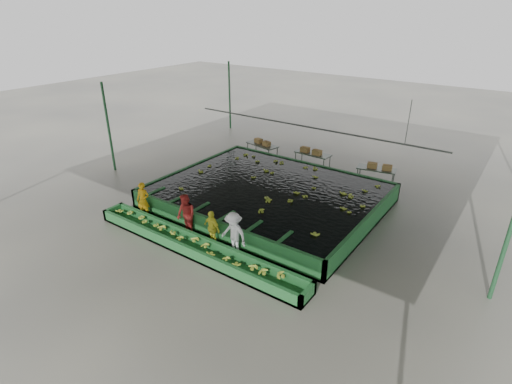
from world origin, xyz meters
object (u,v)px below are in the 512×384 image
Objects in this scene: worker_c at (212,228)px; packing_table_left at (262,151)px; worker_a at (143,200)px; worker_b at (186,215)px; packing_table_right at (375,176)px; box_stack_right at (379,169)px; flotation_tank at (268,195)px; packing_table_mid at (312,161)px; box_stack_mid at (311,153)px; sorting_trough at (194,246)px; box_stack_left at (262,144)px; worker_d at (234,234)px.

worker_c is 10.11m from packing_table_left.
packing_table_left is (0.01, 9.28, -0.35)m from worker_a.
worker_b is 0.90× the size of packing_table_right.
worker_a is at bearing -127.26° from box_stack_right.
worker_b reaches higher than worker_c.
flotation_tank is 4.32m from worker_c.
worker_c is 0.73× the size of packing_table_mid.
packing_table_right is 1.52× the size of box_stack_mid.
packing_table_right is 3.92m from box_stack_mid.
sorting_trough is 4.81× the size of packing_table_left.
worker_a reaches higher than flotation_tank.
worker_b is at bearing -105.08° from flotation_tank.
box_stack_right is (4.64, 9.56, 0.01)m from worker_b.
worker_a is 0.92× the size of worker_b.
packing_table_mid is at bearing 49.12° from box_stack_mid.
box_stack_left is at bearing -177.75° from box_stack_right.
worker_b is 1.19× the size of worker_c.
worker_c is 10.11m from box_stack_right.
worker_c is 9.57m from box_stack_mid.
worker_b is at bearing -93.62° from box_stack_mid.
flotation_tank is at bearing 109.59° from worker_d.
worker_c is at bearing -85.90° from packing_table_mid.
worker_b is at bearing -115.87° from box_stack_right.
box_stack_left reaches higher than packing_table_right.
packing_table_mid is 3.98m from box_stack_right.
sorting_trough is 8.04× the size of box_stack_right.
packing_table_left is at bearing 119.85° from worker_b.
box_stack_right is (3.48, 5.26, 0.45)m from flotation_tank.
worker_a reaches higher than box_stack_right.
packing_table_right is (3.34, 5.25, 0.00)m from flotation_tank.
box_stack_left is (-5.09, 9.28, 0.07)m from worker_d.
worker_b is 0.86× the size of packing_table_mid.
packing_table_right is at bearing 57.57° from flotation_tank.
worker_a is 9.28m from packing_table_left.
packing_table_left is 0.47m from box_stack_left.
box_stack_right is (7.27, 9.56, 0.08)m from worker_a.
sorting_trough is 7.68× the size of box_stack_mid.
box_stack_mid is (-0.77, 9.53, 0.19)m from worker_c.
flotation_tank is 6.25m from packing_table_left.
packing_table_right is at bearing 72.13° from sorting_trough.
box_stack_mid is at bearing 4.52° from box_stack_left.
box_stack_mid is at bearing -130.88° from packing_table_mid.
sorting_trough is 1.67m from worker_d.
worker_b reaches higher than worker_d.
worker_b is (-1.16, -4.30, 0.45)m from flotation_tank.
packing_table_left is at bearing 68.40° from worker_a.
worker_c is 9.66m from packing_table_mid.
box_stack_left is 0.93× the size of box_stack_mid.
sorting_trough is at bearing -87.40° from packing_table_mid.
box_stack_left is (0.01, 0.00, 0.47)m from packing_table_left.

